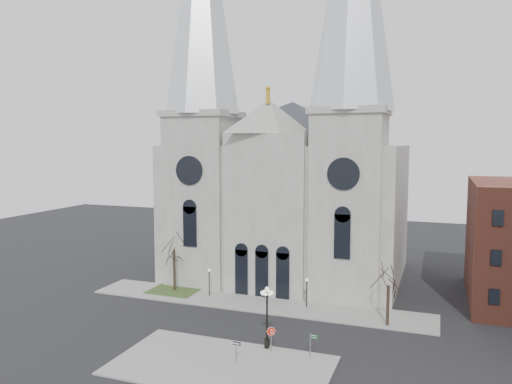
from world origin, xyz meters
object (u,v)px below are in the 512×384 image
(globe_lamp, at_px, (267,310))
(one_way_sign, at_px, (236,348))
(stop_sign, at_px, (271,334))
(street_name_sign, at_px, (311,343))

(globe_lamp, distance_m, one_way_sign, 4.58)
(stop_sign, xyz_separation_m, street_name_sign, (3.56, 0.13, -0.38))
(globe_lamp, xyz_separation_m, street_name_sign, (4.17, -0.48, -2.27))
(globe_lamp, bearing_deg, one_way_sign, -110.60)
(stop_sign, distance_m, street_name_sign, 3.59)
(stop_sign, xyz_separation_m, one_way_sign, (-2.02, -3.14, -0.30))
(street_name_sign, bearing_deg, stop_sign, -179.15)
(globe_lamp, xyz_separation_m, one_way_sign, (-1.41, -3.76, -2.19))
(one_way_sign, xyz_separation_m, street_name_sign, (5.58, 3.28, -0.08))
(one_way_sign, bearing_deg, globe_lamp, 71.77)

